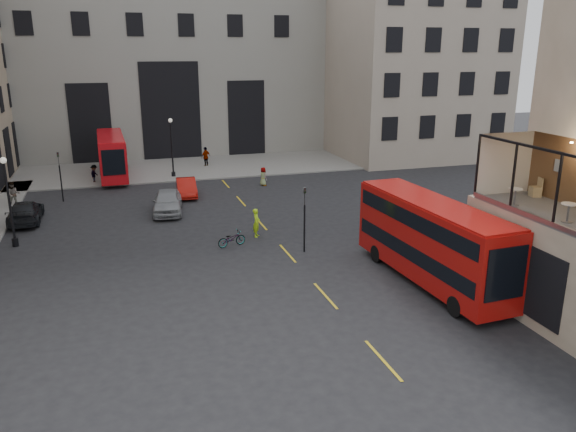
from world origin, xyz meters
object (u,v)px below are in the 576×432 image
object	(u,v)px
traffic_light_near	(305,211)
car_c	(25,212)
street_lamp_b	(172,151)
cyclist	(256,223)
car_b	(186,187)
bus_near	(431,238)
bus_far	(112,154)
bicycle	(232,239)
pedestrian_c	(206,157)
car_a	(167,202)
cafe_table_mid	(569,210)
pedestrian_b	(94,174)
pedestrian_a	(13,194)
cafe_chair_d	(536,191)
street_lamp_a	(10,207)
pedestrian_d	(263,176)
cafe_table_far	(515,194)
traffic_light_far	(60,170)

from	to	relation	value
traffic_light_near	car_c	size ratio (longest dim) A/B	0.77
street_lamp_b	cyclist	world-z (taller)	street_lamp_b
car_b	bus_near	bearing A→B (deg)	-62.59
bus_far	bicycle	size ratio (longest dim) A/B	5.56
car_b	pedestrian_c	size ratio (longest dim) A/B	2.12
car_a	cafe_table_mid	world-z (taller)	cafe_table_mid
bus_near	bicycle	size ratio (longest dim) A/B	6.03
cyclist	pedestrian_b	xyz separation A→B (m)	(-9.83, 18.29, -0.09)
pedestrian_a	bus_near	bearing A→B (deg)	-49.28
street_lamp_b	cafe_table_mid	bearing A→B (deg)	-70.40
cyclist	pedestrian_c	bearing A→B (deg)	23.45
cyclist	cafe_chair_d	distance (m)	16.06
traffic_light_near	street_lamp_a	xyz separation A→B (m)	(-16.00, 6.00, -0.03)
car_a	pedestrian_a	size ratio (longest dim) A/B	2.62
bus_far	pedestrian_a	distance (m)	10.78
pedestrian_d	cafe_table_mid	size ratio (longest dim) A/B	2.06
street_lamp_b	cafe_chair_d	size ratio (longest dim) A/B	5.97
traffic_light_near	street_lamp_b	distance (m)	22.56
bus_near	car_a	size ratio (longest dim) A/B	2.18
car_c	cafe_chair_d	bearing A→B (deg)	141.83
traffic_light_near	bus_near	bearing A→B (deg)	-53.04
cafe_table_far	cafe_chair_d	size ratio (longest dim) A/B	0.84
car_b	pedestrian_b	bearing A→B (deg)	139.03
traffic_light_near	pedestrian_b	size ratio (longest dim) A/B	2.36
street_lamp_b	cafe_table_mid	xyz separation A→B (m)	(11.99, -33.68, 2.71)
bicycle	pedestrian_b	world-z (taller)	pedestrian_b
cyclist	cafe_chair_d	bearing A→B (deg)	-112.55
car_a	cafe_chair_d	distance (m)	24.27
cafe_table_far	car_b	bearing A→B (deg)	115.58
car_b	pedestrian_b	world-z (taller)	pedestrian_b
traffic_light_near	pedestrian_c	size ratio (longest dim) A/B	1.92
car_c	pedestrian_c	bearing A→B (deg)	-135.07
car_c	cyclist	world-z (taller)	cyclist
bus_far	cafe_table_mid	bearing A→B (deg)	-64.02
car_a	car_c	world-z (taller)	car_a
street_lamp_a	cafe_table_far	distance (m)	27.28
traffic_light_far	pedestrian_a	xyz separation A→B (m)	(-3.32, -0.39, -1.50)
bus_far	pedestrian_d	xyz separation A→B (m)	(12.16, -7.10, -1.38)
car_a	car_b	size ratio (longest dim) A/B	1.15
bus_near	pedestrian_b	world-z (taller)	bus_near
pedestrian_b	cafe_chair_d	xyz separation A→B (m)	(20.36, -29.75, 4.07)
bus_near	car_b	bearing A→B (deg)	113.91
car_a	cafe_chair_d	bearing A→B (deg)	-42.88
pedestrian_a	cafe_table_mid	xyz separation A→B (m)	(24.32, -27.29, 4.18)
bus_near	cafe_table_mid	size ratio (longest dim) A/B	13.81
street_lamp_b	cafe_table_far	world-z (taller)	cafe_table_far
traffic_light_near	pedestrian_c	world-z (taller)	traffic_light_near
traffic_light_far	street_lamp_a	distance (m)	10.20
car_b	pedestrian_a	xyz separation A→B (m)	(-12.57, 0.73, 0.23)
street_lamp_b	car_c	size ratio (longest dim) A/B	1.08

